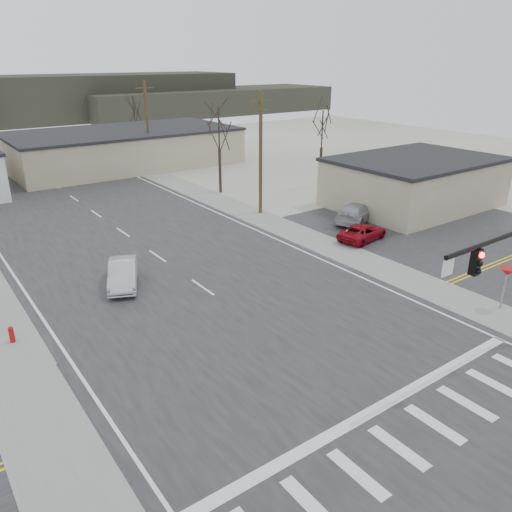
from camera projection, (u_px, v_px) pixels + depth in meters
The scene contains 21 objects.
ground at pixel (291, 349), 22.84m from camera, with size 140.00×140.00×0.00m, color silver.
main_road at pixel (151, 252), 34.13m from camera, with size 18.00×110.00×0.05m, color #252527.
cross_road at pixel (291, 348), 22.84m from camera, with size 90.00×10.00×0.04m, color #252527.
parking_lot at pixel (442, 231), 38.22m from camera, with size 18.00×20.00×0.03m, color #252527.
sidewalk_right at pixel (239, 209), 43.65m from camera, with size 3.00×90.00×0.06m, color gray.
fire_hydrant at pixel (12, 334), 23.16m from camera, with size 0.24×0.24×0.87m.
yield_sign at pixel (507, 273), 25.69m from camera, with size 0.80×0.80×2.35m.
building_right_far at pixel (124, 148), 60.60m from camera, with size 26.30×14.30×4.30m.
building_lot at pixel (414, 182), 44.12m from camera, with size 14.30×10.30×4.30m.
upole_right_a at pixel (261, 152), 40.70m from camera, with size 2.20×0.30×10.00m.
upole_right_b at pixel (147, 124), 57.26m from camera, with size 2.20×0.30×10.00m.
tree_right_mid at pixel (219, 131), 47.00m from camera, with size 3.74×3.74×8.33m.
tree_right_far at pixel (134, 111), 68.07m from camera, with size 3.52×3.52×7.84m.
tree_lot at pixel (322, 131), 49.29m from camera, with size 3.52×3.52×7.84m.
hill_center at pixel (48, 99), 101.59m from camera, with size 80.00×18.00×9.00m, color #333026.
hill_right at pixel (211, 101), 116.74m from camera, with size 60.00×18.00×5.50m, color #333026.
sedan_crossing at pixel (123, 273), 28.88m from camera, with size 1.53×4.38×1.44m, color #A9AFB4.
car_far_a at pixel (31, 169), 55.71m from camera, with size 2.17×5.33×1.55m, color black.
car_parked_red at pixel (363, 232), 36.08m from camera, with size 1.94×4.20×1.17m, color maroon.
car_parked_dark_a at pixel (367, 204), 42.77m from camera, with size 1.53×3.80×1.30m, color black.
car_parked_silver at pixel (356, 213), 40.11m from camera, with size 2.10×5.18×1.50m, color #9CA0A6.
Camera 1 is at (-12.77, -14.99, 12.44)m, focal length 35.00 mm.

